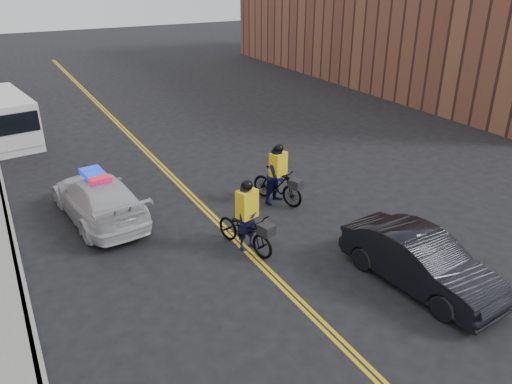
{
  "coord_description": "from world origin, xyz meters",
  "views": [
    {
      "loc": [
        -5.85,
        -9.78,
        7.71
      ],
      "look_at": [
        0.87,
        2.46,
        1.3
      ],
      "focal_mm": 35.0,
      "sensor_mm": 36.0,
      "label": 1
    }
  ],
  "objects_px": {
    "police_cruiser": "(98,198)",
    "cargo_van": "(6,119)",
    "cyclist_far": "(278,180)",
    "dark_sedan": "(420,261)",
    "cyclist_near": "(248,225)"
  },
  "relations": [
    {
      "from": "police_cruiser",
      "to": "cargo_van",
      "type": "relative_size",
      "value": 0.95
    },
    {
      "from": "police_cruiser",
      "to": "dark_sedan",
      "type": "bearing_deg",
      "value": 123.3
    },
    {
      "from": "cargo_van",
      "to": "cyclist_far",
      "type": "height_order",
      "value": "cargo_van"
    },
    {
      "from": "police_cruiser",
      "to": "cargo_van",
      "type": "bearing_deg",
      "value": -85.05
    },
    {
      "from": "cyclist_near",
      "to": "cyclist_far",
      "type": "height_order",
      "value": "cyclist_near"
    },
    {
      "from": "dark_sedan",
      "to": "cargo_van",
      "type": "height_order",
      "value": "cargo_van"
    },
    {
      "from": "cargo_van",
      "to": "cyclist_near",
      "type": "height_order",
      "value": "cargo_van"
    },
    {
      "from": "dark_sedan",
      "to": "cyclist_near",
      "type": "relative_size",
      "value": 1.88
    },
    {
      "from": "dark_sedan",
      "to": "cargo_van",
      "type": "distance_m",
      "value": 19.75
    },
    {
      "from": "cyclist_far",
      "to": "cargo_van",
      "type": "bearing_deg",
      "value": 102.8
    },
    {
      "from": "dark_sedan",
      "to": "cyclist_near",
      "type": "distance_m",
      "value": 4.87
    },
    {
      "from": "cargo_van",
      "to": "cyclist_far",
      "type": "xyz_separation_m",
      "value": [
        7.75,
        -11.79,
        -0.23
      ]
    },
    {
      "from": "cargo_van",
      "to": "police_cruiser",
      "type": "bearing_deg",
      "value": -87.09
    },
    {
      "from": "dark_sedan",
      "to": "cyclist_far",
      "type": "xyz_separation_m",
      "value": [
        -0.62,
        6.09,
        0.12
      ]
    },
    {
      "from": "cyclist_near",
      "to": "cyclist_far",
      "type": "relative_size",
      "value": 1.06
    }
  ]
}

